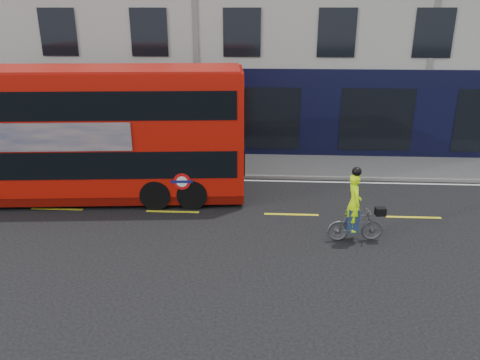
{
  "coord_description": "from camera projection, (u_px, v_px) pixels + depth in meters",
  "views": [
    {
      "loc": [
        3.09,
        -12.8,
        6.45
      ],
      "look_at": [
        2.28,
        1.48,
        1.2
      ],
      "focal_mm": 35.0,
      "sensor_mm": 36.0,
      "label": 1
    }
  ],
  "objects": [
    {
      "name": "pavement",
      "position": [
        194.0,
        164.0,
        20.46
      ],
      "size": [
        60.0,
        3.0,
        0.12
      ],
      "primitive_type": "cube",
      "color": "gray",
      "rests_on": "ground"
    },
    {
      "name": "bus",
      "position": [
        80.0,
        134.0,
        16.25
      ],
      "size": [
        11.63,
        3.57,
        4.62
      ],
      "rotation": [
        0.0,
        0.0,
        0.09
      ],
      "color": "#B71107",
      "rests_on": "ground"
    },
    {
      "name": "cyclist",
      "position": [
        355.0,
        217.0,
        13.58
      ],
      "size": [
        1.7,
        0.67,
        2.29
      ],
      "rotation": [
        0.0,
        0.0,
        0.11
      ],
      "color": "#4F5255",
      "rests_on": "ground"
    },
    {
      "name": "kerb",
      "position": [
        189.0,
        175.0,
        19.05
      ],
      "size": [
        60.0,
        0.12,
        0.13
      ],
      "primitive_type": "cube",
      "color": "slate",
      "rests_on": "ground"
    },
    {
      "name": "road_edge_line",
      "position": [
        188.0,
        179.0,
        18.79
      ],
      "size": [
        58.0,
        0.1,
        0.01
      ],
      "primitive_type": "cube",
      "color": "silver",
      "rests_on": "ground"
    },
    {
      "name": "ground",
      "position": [
        163.0,
        232.0,
        14.38
      ],
      "size": [
        120.0,
        120.0,
        0.0
      ],
      "primitive_type": "plane",
      "color": "black",
      "rests_on": "ground"
    },
    {
      "name": "lane_dashes",
      "position": [
        173.0,
        212.0,
        15.79
      ],
      "size": [
        58.0,
        0.12,
        0.01
      ],
      "primitive_type": null,
      "color": "yellow",
      "rests_on": "ground"
    }
  ]
}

